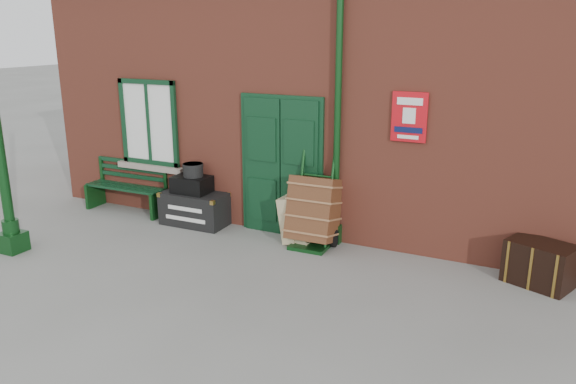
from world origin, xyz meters
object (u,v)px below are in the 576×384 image
Objects in this scene: bench at (128,185)px; dark_trunk at (540,264)px; porter_trolley at (314,210)px; houdini_trunk at (195,208)px.

bench is 1.94× the size of dark_trunk.
porter_trolley is (3.75, -0.10, 0.08)m from bench.
bench is 1.56m from houdini_trunk.
bench is 6.97m from dark_trunk.
bench reaches higher than houdini_trunk.
dark_trunk is at bearing -1.21° from houdini_trunk.
bench is 1.39× the size of houdini_trunk.
houdini_trunk is 1.39× the size of dark_trunk.
houdini_trunk is 0.77× the size of porter_trolley.
dark_trunk is at bearing -1.68° from porter_trolley.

